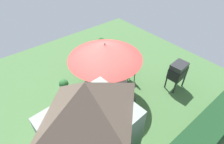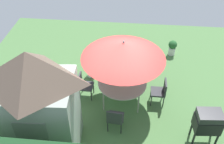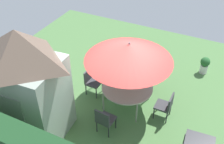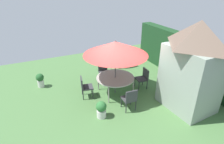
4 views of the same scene
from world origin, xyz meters
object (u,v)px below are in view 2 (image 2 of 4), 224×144
(potted_plant_by_shed, at_px, (172,47))
(chair_toward_hedge, at_px, (115,118))
(garden_shed, at_px, (38,105))
(chair_toward_house, at_px, (161,90))
(patio_table, at_px, (122,84))
(patio_umbrella, at_px, (123,50))
(chair_near_shed, at_px, (131,65))
(bbq_grill, at_px, (208,122))
(chair_far_side, at_px, (84,84))
(potted_plant_by_grill, at_px, (91,69))

(potted_plant_by_shed, bearing_deg, chair_toward_hedge, 64.14)
(garden_shed, height_order, chair_toward_house, garden_shed)
(patio_table, distance_m, chair_toward_hedge, 1.33)
(patio_umbrella, height_order, chair_toward_house, patio_umbrella)
(patio_table, distance_m, patio_umbrella, 1.32)
(chair_toward_hedge, distance_m, chair_toward_house, 1.90)
(patio_table, xyz_separation_m, potted_plant_by_shed, (-1.90, -2.84, -0.35))
(chair_near_shed, height_order, potted_plant_by_shed, chair_near_shed)
(chair_near_shed, bearing_deg, bbq_grill, 128.63)
(patio_umbrella, height_order, chair_far_side, patio_umbrella)
(patio_table, height_order, patio_umbrella, patio_umbrella)
(patio_table, relative_size, chair_toward_house, 1.76)
(patio_umbrella, xyz_separation_m, chair_toward_house, (-1.27, 0.01, -1.51))
(bbq_grill, bearing_deg, chair_toward_house, -51.71)
(patio_table, distance_m, potted_plant_by_grill, 1.71)
(chair_far_side, xyz_separation_m, chair_toward_house, (-2.57, 0.05, 0.00))
(patio_umbrella, bearing_deg, potted_plant_by_shed, -123.73)
(patio_table, bearing_deg, patio_umbrella, 116.57)
(chair_near_shed, bearing_deg, potted_plant_by_shed, -136.16)
(patio_table, distance_m, chair_far_side, 1.31)
(garden_shed, xyz_separation_m, chair_toward_hedge, (-1.86, -0.74, -1.15))
(patio_umbrella, bearing_deg, chair_toward_house, 179.71)
(patio_umbrella, relative_size, chair_near_shed, 2.85)
(patio_table, bearing_deg, chair_toward_hedge, 84.92)
(chair_toward_house, distance_m, potted_plant_by_grill, 2.74)
(garden_shed, relative_size, bbq_grill, 2.73)
(patio_table, relative_size, chair_near_shed, 1.76)
(chair_toward_house, height_order, potted_plant_by_grill, chair_toward_house)
(chair_far_side, distance_m, potted_plant_by_grill, 1.11)
(chair_near_shed, bearing_deg, chair_toward_hedge, 81.97)
(bbq_grill, bearing_deg, patio_umbrella, -31.34)
(chair_toward_hedge, bearing_deg, chair_toward_house, -136.64)
(bbq_grill, height_order, potted_plant_by_grill, bbq_grill)
(patio_umbrella, relative_size, potted_plant_by_grill, 4.05)
(bbq_grill, bearing_deg, chair_near_shed, -51.37)
(patio_umbrella, relative_size, chair_toward_house, 2.85)
(patio_umbrella, bearing_deg, chair_near_shed, -101.08)
(chair_toward_hedge, xyz_separation_m, chair_toward_house, (-1.38, -1.31, 0.00))
(garden_shed, xyz_separation_m, chair_far_side, (-0.68, -2.10, -1.15))
(bbq_grill, height_order, chair_far_side, bbq_grill)
(bbq_grill, height_order, potted_plant_by_shed, bbq_grill)
(potted_plant_by_grill, bearing_deg, patio_umbrella, 136.93)
(patio_table, distance_m, potted_plant_by_shed, 3.43)
(garden_shed, bearing_deg, chair_near_shed, -123.86)
(patio_umbrella, bearing_deg, chair_toward_hedge, 84.92)
(patio_table, xyz_separation_m, chair_far_side, (1.30, -0.04, -0.19))
(patio_table, height_order, chair_toward_house, chair_toward_house)
(chair_toward_house, bearing_deg, chair_far_side, -1.13)
(garden_shed, height_order, potted_plant_by_grill, garden_shed)
(patio_umbrella, distance_m, chair_near_shed, 1.98)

